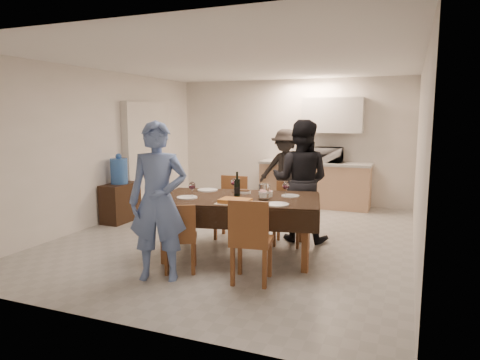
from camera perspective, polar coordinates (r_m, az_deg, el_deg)
The scene contains 33 objects.
floor at distance 6.63m, azimuth -0.18°, elevation -7.51°, with size 5.00×6.00×0.02m, color #A0A09B.
ceiling at distance 6.42m, azimuth -0.19°, elevation 15.40°, with size 5.00×6.00×0.02m, color white.
wall_back at distance 9.24m, azimuth 6.80°, elevation 5.15°, with size 5.00×0.02×2.60m, color silver.
wall_front at distance 3.80m, azimuth -17.33°, elevation 0.14°, with size 5.00×0.02×2.60m, color silver.
wall_left at distance 7.68m, azimuth -17.81°, elevation 4.15°, with size 0.02×6.00×2.60m, color silver.
wall_right at distance 5.94m, azimuth 22.84°, elevation 2.73°, with size 0.02×6.00×2.60m, color silver.
stub_partition at distance 8.61m, azimuth -12.25°, elevation 3.11°, with size 0.15×1.40×2.10m, color silver.
kitchen_base_cabinet at distance 8.88m, azimuth 9.91°, elevation -0.69°, with size 2.20×0.60×0.86m, color tan.
kitchen_worktop at distance 8.82m, azimuth 9.98°, elevation 2.23°, with size 2.24×0.64×0.05m, color #AAA9A4.
upper_cabinet at distance 8.86m, azimuth 12.25°, elevation 8.44°, with size 1.20×0.34×0.70m, color silver.
dining_table at distance 5.53m, azimuth -0.11°, elevation -2.67°, with size 2.23×1.57×0.79m.
chair_near_left at distance 5.05m, azimuth -8.42°, elevation -6.71°, with size 0.50×0.52×0.45m.
chair_near_right at distance 4.65m, azimuth 1.20°, elevation -7.03°, with size 0.49×0.50×0.51m.
chair_far_left at distance 6.34m, azimuth -1.66°, elevation -2.98°, with size 0.44×0.44×0.50m.
chair_far_right at distance 6.05m, azimuth 6.22°, elevation -3.79°, with size 0.45×0.45×0.48m.
console at distance 7.77m, azimuth -15.66°, elevation -2.91°, with size 0.36×0.72×0.67m, color black.
water_jug at distance 7.68m, azimuth -15.82°, elevation 1.16°, with size 0.30×0.30×0.44m, color #3B73CC.
wine_bottle at distance 5.56m, azimuth -0.39°, elevation -0.54°, with size 0.08×0.08×0.32m, color black, non-canonical shape.
water_pitcher at distance 5.34m, azimuth 3.18°, elevation -1.61°, with size 0.13×0.13×0.20m, color white.
savoury_tart at distance 5.14m, azimuth -0.65°, elevation -2.82°, with size 0.42×0.32×0.05m, color #BB7737.
salad_bowl at distance 5.58m, azimuth 3.44°, elevation -1.83°, with size 0.18×0.18×0.07m, color white.
mushroom_dish at distance 5.80m, azimuth 0.46°, elevation -1.63°, with size 0.19×0.19×0.03m, color white.
wine_glass_a at distance 5.51m, azimuth -6.39°, elevation -1.30°, with size 0.09×0.09×0.20m, color white, non-canonical shape.
wine_glass_b at distance 5.57m, azimuth 6.12°, elevation -1.23°, with size 0.09×0.09×0.20m, color white, non-canonical shape.
wine_glass_c at distance 5.86m, azimuth -0.83°, elevation -0.72°, with size 0.09×0.09×0.19m, color white, non-canonical shape.
plate_near_left at distance 5.51m, azimuth -7.08°, elevation -2.32°, with size 0.26×0.26×0.02m, color white.
plate_near_right at distance 5.05m, azimuth 4.96°, elevation -3.26°, with size 0.28×0.28×0.02m, color white.
plate_far_left at distance 6.03m, azimuth -4.34°, elevation -1.33°, with size 0.29×0.29×0.02m, color white.
plate_far_right at distance 5.62m, azimuth 6.73°, elevation -2.11°, with size 0.24×0.24×0.01m, color white.
microwave at distance 8.76m, azimuth 11.69°, elevation 3.29°, with size 0.55×0.37×0.30m, color silver.
person_near at distance 4.83m, azimuth -10.86°, elevation -2.81°, with size 0.65×0.43×1.78m, color #5E7BB7.
person_far at distance 6.33m, azimuth 8.07°, elevation -0.09°, with size 0.87×0.67×1.78m, color black.
person_kitchen at distance 8.52m, azimuth 6.04°, elevation 1.45°, with size 1.02×0.59×1.58m, color black.
Camera 1 is at (2.38, -5.91, 1.82)m, focal length 32.00 mm.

